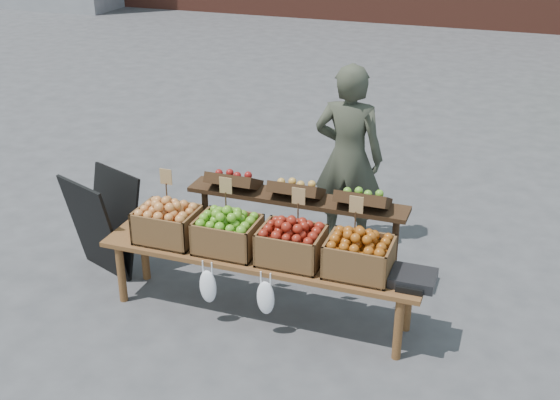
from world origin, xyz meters
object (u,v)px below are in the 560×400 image
at_px(display_bench, 260,285).
at_px(crate_red_apples, 291,246).
at_px(crate_golden_apples, 168,225).
at_px(vendor, 349,158).
at_px(crate_green_apples, 359,257).
at_px(weighing_scale, 413,278).
at_px(crate_russet_pears, 228,235).
at_px(chalkboard_sign, 103,224).
at_px(back_table, 296,225).

bearing_deg(display_bench, crate_red_apples, 0.00).
bearing_deg(crate_golden_apples, vendor, 51.79).
distance_m(crate_red_apples, crate_green_apples, 0.55).
height_order(crate_golden_apples, weighing_scale, crate_golden_apples).
bearing_deg(crate_russet_pears, crate_green_apples, 0.00).
height_order(chalkboard_sign, crate_green_apples, chalkboard_sign).
bearing_deg(vendor, crate_golden_apples, 51.02).
relative_size(back_table, crate_russet_pears, 4.20).
xyz_separation_m(chalkboard_sign, crate_golden_apples, (0.79, -0.21, 0.23)).
relative_size(chalkboard_sign, crate_green_apples, 1.93).
bearing_deg(chalkboard_sign, crate_golden_apples, 6.56).
relative_size(display_bench, crate_green_apples, 5.40).
xyz_separation_m(vendor, back_table, (-0.27, -0.77, -0.40)).
height_order(vendor, crate_green_apples, vendor).
bearing_deg(crate_green_apples, chalkboard_sign, 175.00).
bearing_deg(weighing_scale, vendor, 121.34).
height_order(crate_russet_pears, crate_red_apples, same).
relative_size(vendor, crate_golden_apples, 3.68).
bearing_deg(display_bench, chalkboard_sign, 172.48).
xyz_separation_m(vendor, crate_russet_pears, (-0.62, -1.49, -0.21)).
relative_size(vendor, display_bench, 0.68).
xyz_separation_m(chalkboard_sign, display_bench, (1.62, -0.21, -0.20)).
relative_size(display_bench, crate_golden_apples, 5.40).
xyz_separation_m(crate_russet_pears, weighing_scale, (1.52, 0.00, -0.10)).
distance_m(crate_golden_apples, crate_red_apples, 1.10).
bearing_deg(crate_golden_apples, weighing_scale, 0.00).
bearing_deg(display_bench, back_table, 84.06).
relative_size(vendor, crate_red_apples, 3.68).
distance_m(back_table, crate_golden_apples, 1.17).
bearing_deg(crate_red_apples, display_bench, 180.00).
height_order(vendor, back_table, vendor).
relative_size(crate_golden_apples, crate_red_apples, 1.00).
bearing_deg(crate_golden_apples, crate_red_apples, 0.00).
height_order(back_table, crate_russet_pears, back_table).
height_order(crate_russet_pears, weighing_scale, crate_russet_pears).
height_order(crate_golden_apples, crate_green_apples, same).
height_order(crate_golden_apples, crate_russet_pears, same).
xyz_separation_m(chalkboard_sign, crate_red_apples, (1.89, -0.21, 0.23)).
height_order(back_table, weighing_scale, back_table).
relative_size(display_bench, weighing_scale, 7.94).
bearing_deg(crate_russet_pears, crate_golden_apples, 180.00).
bearing_deg(crate_golden_apples, back_table, 38.66).
bearing_deg(crate_golden_apples, display_bench, 0.00).
bearing_deg(display_bench, crate_green_apples, 0.00).
xyz_separation_m(crate_golden_apples, weighing_scale, (2.08, 0.00, -0.10)).
relative_size(display_bench, crate_russet_pears, 5.40).
xyz_separation_m(vendor, weighing_scale, (0.91, -1.49, -0.31)).
xyz_separation_m(crate_golden_apples, crate_red_apples, (1.10, 0.00, 0.00)).
bearing_deg(crate_red_apples, weighing_scale, 0.00).
height_order(vendor, weighing_scale, vendor).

